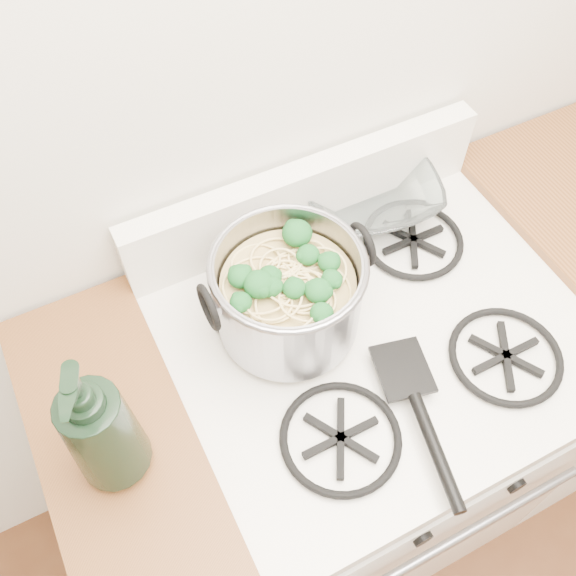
# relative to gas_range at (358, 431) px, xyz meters

# --- Properties ---
(gas_range) EXTENTS (0.76, 0.66, 0.92)m
(gas_range) POSITION_rel_gas_range_xyz_m (0.00, 0.00, 0.00)
(gas_range) COLOR white
(gas_range) RESTS_ON ground
(counter_left) EXTENTS (0.25, 0.65, 0.92)m
(counter_left) POSITION_rel_gas_range_xyz_m (-0.51, 0.00, 0.02)
(counter_left) COLOR silver
(counter_left) RESTS_ON ground
(stock_pot) EXTENTS (0.30, 0.27, 0.18)m
(stock_pot) POSITION_rel_gas_range_xyz_m (-0.15, 0.09, 0.57)
(stock_pot) COLOR #92929A
(stock_pot) RESTS_ON gas_range
(spatula) EXTENTS (0.35, 0.37, 0.02)m
(spatula) POSITION_rel_gas_range_xyz_m (-0.02, -0.09, 0.50)
(spatula) COLOR black
(spatula) RESTS_ON gas_range
(glass_bowl) EXTENTS (0.13, 0.13, 0.03)m
(glass_bowl) POSITION_rel_gas_range_xyz_m (0.13, 0.28, 0.50)
(glass_bowl) COLOR white
(glass_bowl) RESTS_ON gas_range
(bottle) EXTENTS (0.15, 0.15, 0.29)m
(bottle) POSITION_rel_gas_range_xyz_m (-0.51, -0.02, 0.63)
(bottle) COLOR black
(bottle) RESTS_ON counter_left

